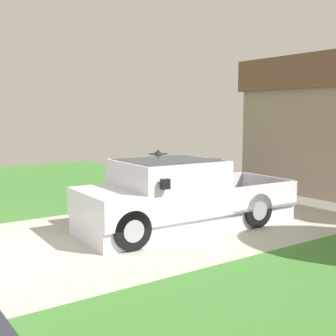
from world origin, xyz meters
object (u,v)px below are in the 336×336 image
pickup_truck (173,198)px  handbag (148,210)px  wheeled_trash_bin (208,173)px  person_with_hat (158,180)px

pickup_truck → handbag: pickup_truck is taller
handbag → wheeled_trash_bin: bearing=118.8°
pickup_truck → person_with_hat: bearing=-18.0°
pickup_truck → wheeled_trash_bin: pickup_truck is taller
person_with_hat → wheeled_trash_bin: person_with_hat is taller
handbag → wheeled_trash_bin: wheeled_trash_bin is taller
wheeled_trash_bin → pickup_truck: bearing=-48.9°
pickup_truck → person_with_hat: (-1.30, 0.48, 0.21)m
pickup_truck → person_with_hat: 1.41m
pickup_truck → wheeled_trash_bin: (-3.52, 4.03, -0.15)m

